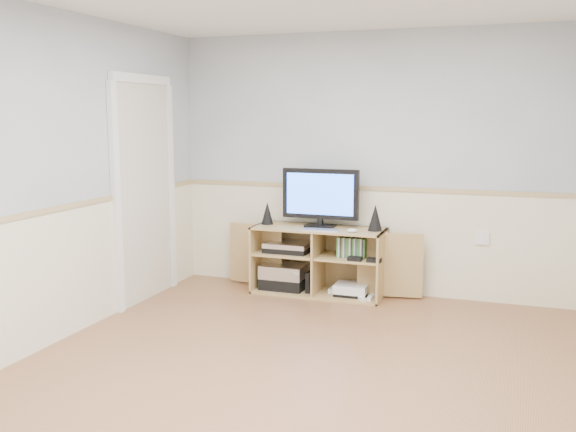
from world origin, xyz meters
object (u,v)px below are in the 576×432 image
object	(u,v)px
media_cabinet	(320,259)
keyboard	(321,230)
game_consoles	(350,290)
monitor	(320,196)

from	to	relation	value
media_cabinet	keyboard	bearing A→B (deg)	-72.48
media_cabinet	keyboard	world-z (taller)	keyboard
media_cabinet	game_consoles	xyz separation A→B (m)	(0.32, -0.07, -0.26)
media_cabinet	keyboard	distance (m)	0.38
media_cabinet	game_consoles	bearing A→B (deg)	-11.91
monitor	game_consoles	xyz separation A→B (m)	(0.32, -0.06, -0.88)
media_cabinet	game_consoles	world-z (taller)	media_cabinet
media_cabinet	game_consoles	size ratio (longest dim) A/B	4.38
monitor	keyboard	size ratio (longest dim) A/B	2.34
keyboard	game_consoles	distance (m)	0.65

